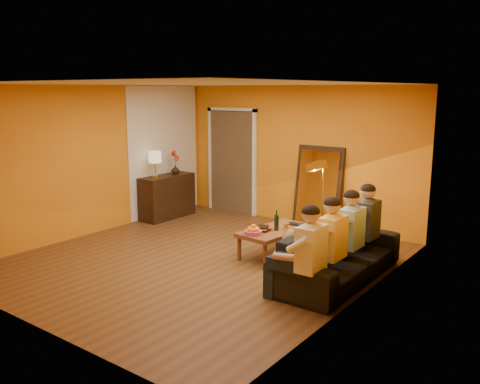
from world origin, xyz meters
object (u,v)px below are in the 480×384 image
Objects in this scene: wine_bottle at (277,220)px; laptop at (297,225)px; vase at (175,170)px; person_far_right at (367,227)px; coffee_table at (275,242)px; person_mid_left at (332,245)px; person_mid_right at (351,235)px; floor_lamp at (322,209)px; tumbler at (286,226)px; sofa at (338,255)px; mirror_frame at (318,188)px; person_far_left at (311,257)px; table_lamp at (155,165)px; dog at (288,257)px; sideboard at (167,197)px.

wine_bottle is 0.44m from laptop.
person_far_right is at bearing -8.57° from vase.
wine_bottle is (0.05, -0.05, 0.37)m from coffee_table.
person_mid_right is (0.00, 0.55, 0.00)m from person_mid_left.
vase is at bearing 161.64° from wine_bottle.
wine_bottle is at bearing -114.25° from floor_lamp.
tumbler reaches higher than laptop.
sofa reaches higher than coffee_table.
coffee_table is 0.88m from floor_lamp.
mirror_frame is 1.25× the size of coffee_table.
vase is (-4.37, 2.31, 0.33)m from person_far_left.
floor_lamp is 3.62m from vase.
vase is at bearing 152.16° from person_far_left.
table_lamp is at bearing 79.86° from sofa.
dog is 1.37m from person_far_right.
tumbler is (-1.23, 0.36, -0.15)m from person_mid_right.
person_far_left is at bearing -27.84° from vase.
table_lamp is 3.27m from laptop.
coffee_table is at bearing -135.00° from tumbler.
coffee_table is at bearing 135.20° from person_far_left.
sideboard is at bearing 172.27° from coffee_table.
tumbler is at bearing -15.13° from vase.
wine_bottle is at bearing 171.73° from person_mid_right.
vase is (0.00, 0.55, -0.17)m from table_lamp.
sideboard is 4.37m from sofa.
person_far_right is 3.94× the size of wine_bottle.
person_mid_left reaches higher than vase.
table_lamp is 5.67× the size of tumbler.
floor_lamp is 1.96× the size of dog.
sideboard is at bearing 165.68° from dog.
floor_lamp is at bearing -8.21° from vase.
sideboard is at bearing 154.78° from person_far_left.
table_lamp reaches higher than person_far_left.
tumbler is 0.26× the size of laptop.
vase is (-3.80, 1.88, 0.57)m from dog.
dog is 1.15m from wine_bottle.
mirror_frame is 1.54m from laptop.
person_far_right is (0.13, 0.65, 0.28)m from sofa.
person_mid_right is 3.94× the size of wine_bottle.
coffee_table is 13.56× the size of tumbler.
table_lamp is 2.92× the size of vase.
table_lamp is 4.40m from person_far_right.
sideboard reaches higher than coffee_table.
mirror_frame is 2.62m from sofa.
sofa is 13.06× the size of vase.
person_far_left is (1.58, -3.14, -0.15)m from mirror_frame.
person_far_left is at bearing -45.42° from floor_lamp.
sideboard is at bearing -158.84° from mirror_frame.
person_far_right is at bearing -11.31° from sofa.
person_far_left is at bearing -90.00° from person_far_right.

